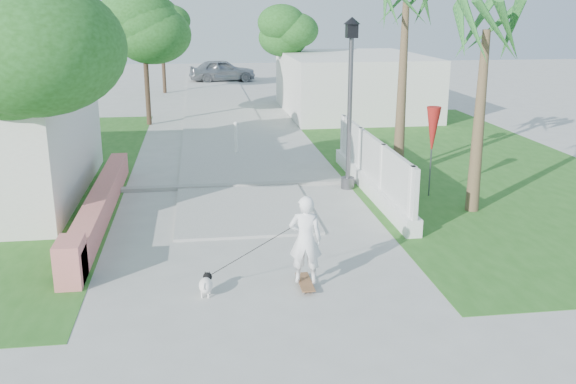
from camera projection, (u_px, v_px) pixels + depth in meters
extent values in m
plane|color=#B7B7B2|center=(260.00, 277.00, 11.56)|extent=(90.00, 90.00, 0.00)
cube|color=#B7B7B2|center=(219.00, 108.00, 30.56)|extent=(3.20, 36.00, 0.06)
cube|color=#999993|center=(238.00, 186.00, 17.25)|extent=(6.50, 0.25, 0.10)
cube|color=#29611E|center=(457.00, 161.00, 20.10)|extent=(8.00, 20.00, 0.01)
cube|color=#E57675|center=(101.00, 204.00, 14.84)|extent=(0.45, 8.00, 0.60)
cube|color=#E57675|center=(70.00, 262.00, 11.19)|extent=(0.45, 0.80, 0.80)
cube|color=white|center=(371.00, 185.00, 16.71)|extent=(0.35, 7.00, 0.40)
cube|color=white|center=(372.00, 157.00, 16.50)|extent=(0.10, 7.00, 1.10)
cube|color=white|center=(411.00, 201.00, 13.51)|extent=(0.14, 0.14, 1.50)
cube|color=white|center=(382.00, 175.00, 15.60)|extent=(0.14, 0.14, 1.50)
cube|color=white|center=(360.00, 155.00, 17.70)|extent=(0.14, 0.14, 1.50)
cube|color=white|center=(344.00, 140.00, 19.60)|extent=(0.14, 0.14, 1.50)
cube|color=silver|center=(352.00, 84.00, 29.11)|extent=(6.00, 8.00, 2.60)
cylinder|color=#59595E|center=(348.00, 183.00, 17.13)|extent=(0.36, 0.36, 0.30)
cylinder|color=#59595E|center=(350.00, 114.00, 16.61)|extent=(0.12, 0.12, 4.00)
cube|color=black|center=(352.00, 31.00, 16.03)|extent=(0.28, 0.28, 0.35)
cone|color=black|center=(352.00, 20.00, 15.96)|extent=(0.44, 0.44, 0.18)
cylinder|color=white|center=(236.00, 139.00, 20.95)|extent=(0.12, 0.12, 1.00)
sphere|color=white|center=(236.00, 124.00, 20.81)|extent=(0.14, 0.14, 0.14)
cylinder|color=#59595E|center=(431.00, 158.00, 16.20)|extent=(0.04, 0.04, 2.00)
cone|color=#AB1F18|center=(433.00, 131.00, 16.00)|extent=(0.36, 0.36, 1.20)
cylinder|color=#4C3826|center=(28.00, 145.00, 13.27)|extent=(0.20, 0.20, 3.85)
ellipsoid|color=#1E4F16|center=(19.00, 64.00, 12.81)|extent=(3.60, 3.60, 2.70)
ellipsoid|color=#1E4F16|center=(25.00, 47.00, 12.55)|extent=(3.06, 3.06, 2.30)
ellipsoid|color=#1E4F16|center=(7.00, 28.00, 12.78)|extent=(2.70, 2.70, 2.02)
cylinder|color=#4C3826|center=(40.00, 113.00, 18.41)|extent=(0.20, 0.20, 3.50)
ellipsoid|color=#1E4F16|center=(34.00, 59.00, 17.99)|extent=(3.20, 3.20, 2.40)
ellipsoid|color=#1E4F16|center=(39.00, 47.00, 17.73)|extent=(2.72, 2.72, 2.05)
ellipsoid|color=#1E4F16|center=(26.00, 34.00, 17.96)|extent=(2.40, 2.40, 1.79)
cylinder|color=#4C3826|center=(147.00, 77.00, 25.83)|extent=(0.20, 0.20, 3.85)
ellipsoid|color=#1E4F16|center=(144.00, 35.00, 25.37)|extent=(3.40, 3.40, 2.55)
ellipsoid|color=#1E4F16|center=(148.00, 26.00, 25.11)|extent=(2.89, 2.89, 2.18)
ellipsoid|color=#1E4F16|center=(138.00, 17.00, 25.34)|extent=(2.55, 2.55, 1.90)
cylinder|color=#4C3826|center=(285.00, 70.00, 30.51)|extent=(0.20, 0.20, 3.50)
ellipsoid|color=#1E4F16|center=(285.00, 38.00, 30.09)|extent=(3.00, 3.00, 2.25)
ellipsoid|color=#1E4F16|center=(290.00, 30.00, 29.83)|extent=(2.55, 2.55, 1.92)
ellipsoid|color=#1E4F16|center=(281.00, 22.00, 30.06)|extent=(2.25, 2.25, 1.68)
cylinder|color=#4C3826|center=(163.00, 58.00, 35.36)|extent=(0.20, 0.20, 3.85)
ellipsoid|color=#1E4F16|center=(161.00, 27.00, 34.90)|extent=(3.20, 3.20, 2.40)
ellipsoid|color=#1E4F16|center=(165.00, 21.00, 34.64)|extent=(2.72, 2.72, 2.05)
ellipsoid|color=#1E4F16|center=(157.00, 14.00, 34.87)|extent=(2.40, 2.40, 1.79)
cone|color=brown|center=(402.00, 93.00, 17.68)|extent=(0.32, 0.32, 4.80)
cone|color=brown|center=(479.00, 123.00, 14.73)|extent=(0.32, 0.32, 4.20)
cube|color=brown|center=(305.00, 282.00, 11.14)|extent=(0.39, 0.84, 0.02)
imported|color=white|center=(305.00, 239.00, 10.92)|extent=(0.63, 0.48, 1.55)
cylinder|color=gray|center=(304.00, 292.00, 10.87)|extent=(0.03, 0.06, 0.06)
cylinder|color=gray|center=(312.00, 292.00, 10.89)|extent=(0.03, 0.06, 0.06)
cylinder|color=gray|center=(298.00, 278.00, 11.42)|extent=(0.03, 0.06, 0.06)
cylinder|color=gray|center=(306.00, 278.00, 11.44)|extent=(0.03, 0.06, 0.06)
ellipsoid|color=white|center=(206.00, 285.00, 10.77)|extent=(0.30, 0.43, 0.25)
sphere|color=black|center=(207.00, 277.00, 10.93)|extent=(0.16, 0.16, 0.16)
sphere|color=white|center=(208.00, 276.00, 11.00)|extent=(0.07, 0.07, 0.07)
cone|color=black|center=(205.00, 273.00, 10.91)|extent=(0.05, 0.05, 0.06)
cone|color=black|center=(209.00, 273.00, 10.90)|extent=(0.05, 0.05, 0.06)
cylinder|color=white|center=(204.00, 290.00, 10.90)|extent=(0.03, 0.03, 0.11)
cylinder|color=white|center=(210.00, 290.00, 10.89)|extent=(0.03, 0.03, 0.11)
cylinder|color=white|center=(202.00, 295.00, 10.72)|extent=(0.03, 0.03, 0.11)
cylinder|color=white|center=(208.00, 295.00, 10.71)|extent=(0.03, 0.03, 0.11)
cylinder|color=white|center=(204.00, 286.00, 10.57)|extent=(0.04, 0.10, 0.09)
imported|color=#AEB0B6|center=(222.00, 70.00, 41.07)|extent=(4.37, 2.26, 1.42)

